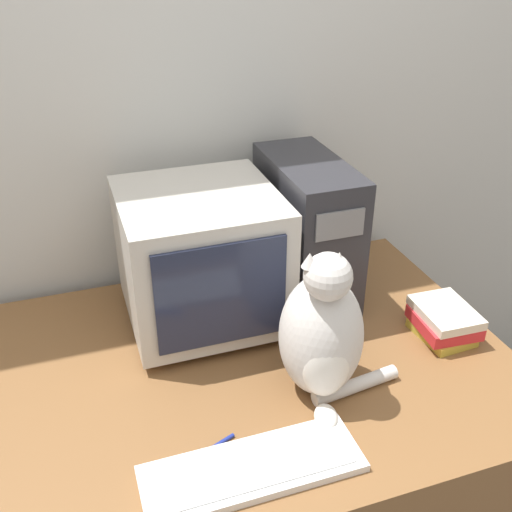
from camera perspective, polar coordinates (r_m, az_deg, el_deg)
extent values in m
cube|color=silver|center=(1.77, -6.94, 14.64)|extent=(7.00, 0.05, 2.50)
cube|color=brown|center=(1.79, -1.05, -19.01)|extent=(1.35, 0.96, 0.72)
cube|color=#BCB7AD|center=(1.69, -5.02, -5.46)|extent=(0.28, 0.24, 0.02)
cube|color=#BCB7AD|center=(1.59, -5.32, 0.08)|extent=(0.40, 0.40, 0.35)
cube|color=#1E2338|center=(1.42, -3.29, -3.77)|extent=(0.32, 0.01, 0.27)
cube|color=#28282D|center=(1.71, 4.80, 2.45)|extent=(0.19, 0.40, 0.41)
cube|color=slate|center=(1.49, 8.01, 2.96)|extent=(0.13, 0.01, 0.07)
cube|color=silver|center=(1.28, -0.35, -19.60)|extent=(0.45, 0.15, 0.02)
cube|color=silver|center=(1.27, -0.35, -19.29)|extent=(0.41, 0.12, 0.00)
ellipsoid|color=silver|center=(1.38, 6.19, -7.54)|extent=(0.24, 0.25, 0.30)
ellipsoid|color=white|center=(1.33, 6.65, -10.34)|extent=(0.12, 0.08, 0.17)
sphere|color=silver|center=(1.25, 6.88, -1.97)|extent=(0.13, 0.13, 0.10)
cone|color=silver|center=(1.22, 5.13, -0.37)|extent=(0.03, 0.03, 0.03)
cone|color=silver|center=(1.23, 7.92, -0.29)|extent=(0.03, 0.03, 0.03)
ellipsoid|color=white|center=(1.38, 6.67, -14.98)|extent=(0.07, 0.09, 0.04)
cylinder|color=silver|center=(1.46, 9.46, -12.04)|extent=(0.23, 0.06, 0.03)
cube|color=gold|center=(1.69, 17.25, -6.95)|extent=(0.13, 0.16, 0.02)
cube|color=red|center=(1.68, 17.48, -6.03)|extent=(0.16, 0.17, 0.03)
cube|color=beige|center=(1.66, 17.62, -5.11)|extent=(0.14, 0.18, 0.02)
cylinder|color=navy|center=(1.32, -4.80, -18.10)|extent=(0.14, 0.06, 0.01)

